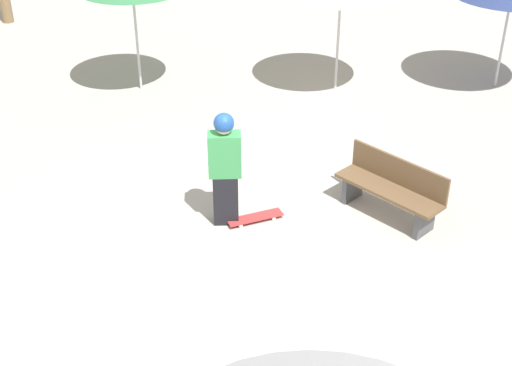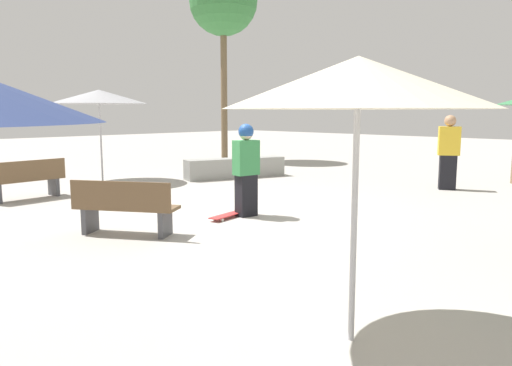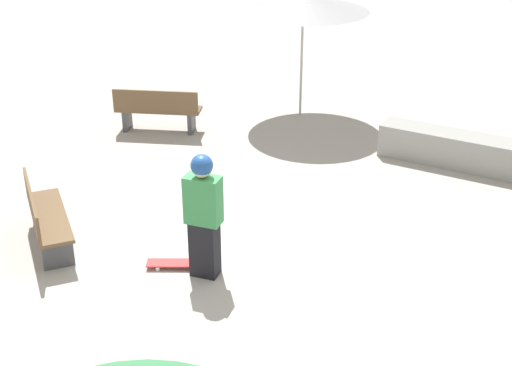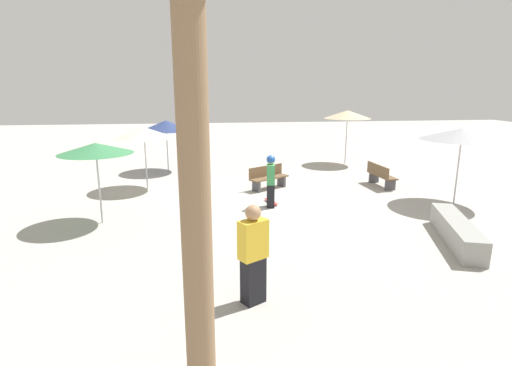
% 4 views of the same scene
% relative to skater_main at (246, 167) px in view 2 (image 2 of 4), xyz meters
% --- Properties ---
extents(ground_plane, '(60.00, 60.00, 0.00)m').
position_rel_skater_main_xyz_m(ground_plane, '(-0.62, 0.04, -0.90)').
color(ground_plane, '#ADA8A0').
extents(skater_main, '(0.31, 0.47, 1.66)m').
position_rel_skater_main_xyz_m(skater_main, '(0.00, 0.00, 0.00)').
color(skater_main, black).
rests_on(skater_main, ground_plane).
extents(skateboard, '(0.34, 0.82, 0.07)m').
position_rel_skater_main_xyz_m(skateboard, '(-0.08, -0.40, -0.84)').
color(skateboard, red).
rests_on(skateboard, ground_plane).
extents(concrete_ledge, '(1.43, 2.96, 0.56)m').
position_rel_skater_main_xyz_m(concrete_ledge, '(-4.01, 3.48, -0.61)').
color(concrete_ledge, gray).
rests_on(concrete_ledge, ground_plane).
extents(bench_near, '(1.58, 1.23, 0.85)m').
position_rel_skater_main_xyz_m(bench_near, '(-0.29, -2.29, -0.47)').
color(bench_near, '#47474C').
rests_on(bench_near, ground_plane).
extents(bench_far, '(0.55, 1.63, 0.85)m').
position_rel_skater_main_xyz_m(bench_far, '(-4.58, -2.11, -0.47)').
color(bench_far, '#47474C').
rests_on(bench_far, ground_plane).
extents(shade_umbrella_grey, '(2.52, 2.52, 2.45)m').
position_rel_skater_main_xyz_m(shade_umbrella_grey, '(-5.98, 0.40, 1.37)').
color(shade_umbrella_grey, '#B7B7BC').
rests_on(shade_umbrella_grey, ground_plane).
extents(shade_umbrella_cream, '(2.11, 2.11, 2.29)m').
position_rel_skater_main_xyz_m(shade_umbrella_cream, '(4.17, -2.85, 1.19)').
color(shade_umbrella_cream, '#B7B7BC').
rests_on(shade_umbrella_cream, ground_plane).
extents(palm_tree_left, '(2.58, 2.58, 7.31)m').
position_rel_skater_main_xyz_m(palm_tree_left, '(-8.29, 6.89, 5.06)').
color(palm_tree_left, brown).
rests_on(palm_tree_left, ground_plane).
extents(bystander_watching, '(0.56, 0.49, 1.79)m').
position_rel_skater_main_xyz_m(bystander_watching, '(1.24, 5.61, 0.00)').
color(bystander_watching, black).
rests_on(bystander_watching, ground_plane).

